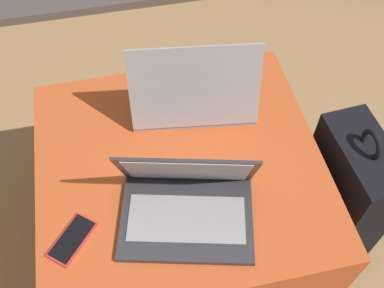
% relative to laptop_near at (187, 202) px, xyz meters
% --- Properties ---
extents(ground_plane, '(14.00, 14.00, 0.00)m').
position_rel_laptop_near_xyz_m(ground_plane, '(0.01, 0.15, -0.50)').
color(ground_plane, tan).
extents(ottoman, '(0.81, 0.77, 0.45)m').
position_rel_laptop_near_xyz_m(ottoman, '(0.01, 0.15, -0.27)').
color(ottoman, maroon).
rests_on(ottoman, ground_plane).
extents(laptop_near, '(0.39, 0.32, 0.24)m').
position_rel_laptop_near_xyz_m(laptop_near, '(0.00, 0.00, 0.00)').
color(laptop_near, '#333338').
rests_on(laptop_near, ottoman).
extents(laptop_far, '(0.40, 0.31, 0.27)m').
position_rel_laptop_near_xyz_m(laptop_far, '(0.09, 0.36, 0.01)').
color(laptop_far, '#B7B7BC').
rests_on(laptop_far, ottoman).
extents(cell_phone, '(0.14, 0.14, 0.01)m').
position_rel_laptop_near_xyz_m(cell_phone, '(-0.30, -0.02, -0.05)').
color(cell_phone, red).
rests_on(cell_phone, ottoman).
extents(backpack, '(0.21, 0.31, 0.55)m').
position_rel_laptop_near_xyz_m(backpack, '(0.54, 0.07, -0.27)').
color(backpack, black).
rests_on(backpack, ground_plane).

